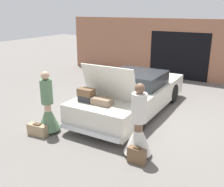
{
  "coord_description": "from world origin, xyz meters",
  "views": [
    {
      "loc": [
        3.47,
        -7.29,
        3.22
      ],
      "look_at": [
        0.0,
        -1.34,
        0.99
      ],
      "focal_mm": 42.0,
      "sensor_mm": 36.0,
      "label": 1
    }
  ],
  "objects_px": {
    "person_left": "(48,111)",
    "car": "(133,94)",
    "person_right": "(138,131)",
    "suitcase_beside_right_person": "(137,155)",
    "suitcase_beside_left_person": "(38,130)"
  },
  "relations": [
    {
      "from": "person_left",
      "to": "car",
      "type": "bearing_deg",
      "value": 152.81
    },
    {
      "from": "car",
      "to": "person_right",
      "type": "relative_size",
      "value": 2.89
    },
    {
      "from": "car",
      "to": "person_right",
      "type": "bearing_deg",
      "value": -61.58
    },
    {
      "from": "person_right",
      "to": "suitcase_beside_right_person",
      "type": "height_order",
      "value": "person_right"
    },
    {
      "from": "person_left",
      "to": "suitcase_beside_right_person",
      "type": "height_order",
      "value": "person_left"
    },
    {
      "from": "person_left",
      "to": "person_right",
      "type": "distance_m",
      "value": 2.61
    },
    {
      "from": "car",
      "to": "person_left",
      "type": "distance_m",
      "value": 2.84
    },
    {
      "from": "person_right",
      "to": "person_left",
      "type": "bearing_deg",
      "value": 101.46
    },
    {
      "from": "car",
      "to": "suitcase_beside_left_person",
      "type": "relative_size",
      "value": 8.72
    },
    {
      "from": "person_right",
      "to": "car",
      "type": "bearing_deg",
      "value": 37.33
    },
    {
      "from": "suitcase_beside_left_person",
      "to": "suitcase_beside_right_person",
      "type": "xyz_separation_m",
      "value": [
        2.83,
        0.14,
        0.02
      ]
    },
    {
      "from": "car",
      "to": "suitcase_beside_right_person",
      "type": "bearing_deg",
      "value": -62.35
    },
    {
      "from": "car",
      "to": "suitcase_beside_right_person",
      "type": "distance_m",
      "value": 3.09
    },
    {
      "from": "car",
      "to": "suitcase_beside_left_person",
      "type": "distance_m",
      "value": 3.21
    },
    {
      "from": "person_right",
      "to": "suitcase_beside_right_person",
      "type": "distance_m",
      "value": 0.54
    }
  ]
}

